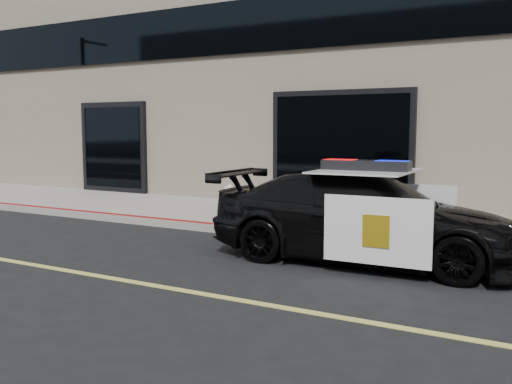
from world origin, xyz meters
The scene contains 4 objects.
ground centered at (0.00, 0.00, 0.00)m, with size 120.00×120.00×0.00m, color black.
sidewalk_n centered at (0.00, 5.25, 0.07)m, with size 60.00×3.50×0.15m, color gray.
police_car centered at (1.06, 2.62, 0.68)m, with size 2.31×4.79×1.53m.
fire_hydrant centered at (-2.19, 4.00, 0.50)m, with size 0.34×0.47×0.74m.
Camera 1 is at (3.78, -5.51, 1.99)m, focal length 40.00 mm.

